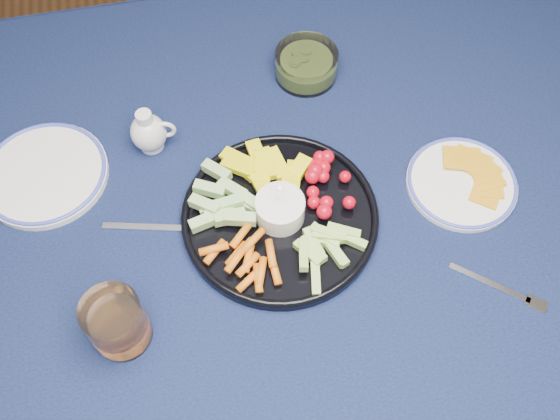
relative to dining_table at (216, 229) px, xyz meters
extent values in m
plane|color=brown|center=(0.00, 0.00, -0.66)|extent=(4.00, 4.00, 0.00)
cylinder|color=#4E301A|center=(0.72, 0.42, -0.31)|extent=(0.07, 0.07, 0.70)
cube|color=#4E301A|center=(0.00, 0.00, 0.06)|extent=(1.60, 1.00, 0.04)
cube|color=black|center=(0.00, 0.00, 0.08)|extent=(1.66, 1.06, 0.01)
cube|color=black|center=(0.00, 0.53, -0.06)|extent=(1.66, 0.01, 0.30)
cylinder|color=black|center=(0.11, -0.05, 0.09)|extent=(0.33, 0.33, 0.01)
torus|color=black|center=(0.11, -0.05, 0.11)|extent=(0.33, 0.33, 0.01)
cylinder|color=white|center=(0.11, -0.05, 0.12)|extent=(0.08, 0.08, 0.04)
cylinder|color=white|center=(0.11, -0.05, 0.14)|extent=(0.07, 0.07, 0.01)
cylinder|color=white|center=(-0.08, 0.15, 0.09)|extent=(0.04, 0.04, 0.01)
ellipsoid|color=white|center=(-0.08, 0.15, 0.12)|extent=(0.06, 0.06, 0.07)
cylinder|color=white|center=(-0.08, 0.15, 0.16)|extent=(0.03, 0.03, 0.03)
torus|color=white|center=(-0.06, 0.14, 0.13)|extent=(0.04, 0.02, 0.04)
torus|color=#4650C5|center=(-0.08, 0.15, 0.15)|extent=(0.03, 0.03, 0.00)
cylinder|color=silver|center=(0.22, 0.25, 0.12)|extent=(0.12, 0.12, 0.06)
cylinder|color=#5A7220|center=(0.22, 0.25, 0.11)|extent=(0.10, 0.10, 0.03)
cylinder|color=white|center=(0.43, -0.05, 0.09)|extent=(0.19, 0.19, 0.01)
torus|color=#4650C5|center=(0.43, -0.05, 0.10)|extent=(0.19, 0.19, 0.01)
cylinder|color=silver|center=(-0.16, -0.20, 0.14)|extent=(0.09, 0.09, 0.10)
cylinder|color=orange|center=(-0.16, -0.20, 0.12)|extent=(0.08, 0.08, 0.06)
cube|color=white|center=(-0.11, -0.02, 0.09)|extent=(0.15, 0.05, 0.00)
cube|color=white|center=(-0.02, -0.04, 0.09)|extent=(0.04, 0.03, 0.00)
cube|color=white|center=(0.41, -0.24, 0.09)|extent=(0.11, 0.09, 0.00)
cube|color=white|center=(0.47, -0.28, 0.09)|extent=(0.04, 0.04, 0.00)
cylinder|color=white|center=(-0.27, 0.12, 0.09)|extent=(0.22, 0.22, 0.01)
torus|color=#4650C5|center=(-0.27, 0.12, 0.10)|extent=(0.21, 0.21, 0.01)
camera|label=1|loc=(0.00, -0.56, 1.00)|focal=40.00mm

